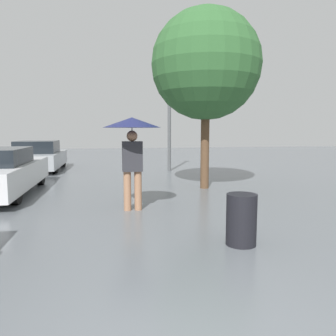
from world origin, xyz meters
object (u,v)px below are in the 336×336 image
Objects in this scene: parked_car_farthest at (39,157)px; tree at (206,65)px; street_lamp at (169,104)px; pedestrian at (132,135)px; trash_bin at (241,219)px.

parked_car_farthest is 8.38m from tree.
street_lamp is (-0.27, 4.20, -0.77)m from tree.
pedestrian is 0.39× the size of tree.
street_lamp is 6.12× the size of trash_bin.
street_lamp is (1.99, 6.51, 1.14)m from pedestrian.
pedestrian is 3.05m from trash_bin.
trash_bin is at bearing -64.47° from parked_car_farthest.
pedestrian is at bearing -134.52° from tree.
trash_bin is (-0.84, -4.71, -3.13)m from tree.
tree reaches higher than street_lamp.
street_lamp is at bearing -12.67° from parked_car_farthest.
parked_car_farthest is 5.95m from street_lamp.
parked_car_farthest is at bearing 115.53° from trash_bin.
parked_car_farthest is 5.18× the size of trash_bin.
pedestrian is at bearing -66.16° from parked_car_farthest.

